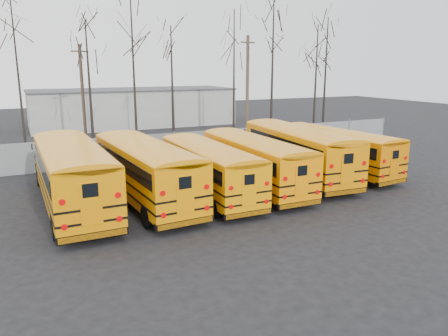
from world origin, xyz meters
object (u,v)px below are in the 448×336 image
bus_a (72,170)px  bus_c (208,165)px  utility_pole_right (247,86)px  bus_e (296,148)px  utility_pole_left (83,97)px  bus_b (144,166)px  bus_d (253,158)px  bus_f (335,147)px

bus_a → bus_c: bearing=-7.9°
bus_c → utility_pole_right: utility_pole_right is taller
bus_e → utility_pole_left: utility_pole_left is taller
bus_b → bus_d: (6.06, -0.14, -0.11)m
bus_b → bus_d: 6.07m
bus_c → bus_f: bus_f is taller
bus_a → bus_b: bearing=-7.2°
bus_b → utility_pole_right: bearing=43.8°
bus_d → utility_pole_left: utility_pole_left is taller
bus_c → bus_d: size_ratio=0.96×
bus_a → bus_f: (15.84, 0.42, -0.23)m
bus_e → bus_a: bearing=-174.0°
utility_pole_left → bus_a: bearing=-122.9°
bus_d → bus_b: bearing=179.1°
bus_a → bus_b: size_ratio=1.03×
bus_b → utility_pole_left: utility_pole_left is taller
bus_d → utility_pole_left: bearing=113.0°
bus_b → bus_e: 9.57m
bus_f → bus_a: bearing=176.4°
bus_b → utility_pole_left: size_ratio=1.36×
bus_c → utility_pole_right: 19.39m
bus_d → bus_f: size_ratio=1.01×
bus_e → utility_pole_right: size_ratio=1.23×
bus_a → utility_pole_right: utility_pole_right is taller
bus_f → utility_pole_right: 14.96m
utility_pole_left → bus_f: bearing=-71.6°
bus_e → utility_pole_right: 15.53m
bus_c → utility_pole_left: bearing=103.1°
bus_e → utility_pole_left: bearing=128.1°
bus_e → utility_pole_left: (-10.09, 15.00, 2.41)m
bus_c → utility_pole_left: size_ratio=1.22×
bus_a → bus_e: bearing=1.0°
bus_e → utility_pole_right: utility_pole_right is taller
bus_c → utility_pole_right: bearing=55.6°
bus_f → bus_b: bearing=178.5°
bus_b → bus_f: 12.51m
bus_e → utility_pole_left: 18.24m
bus_c → bus_a: bearing=172.9°
bus_c → bus_e: bearing=10.9°
bus_b → bus_d: size_ratio=1.07×
bus_c → bus_d: bus_d is taller
bus_a → bus_f: 15.85m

